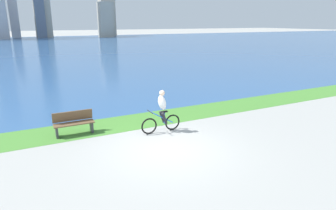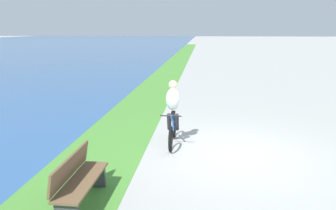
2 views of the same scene
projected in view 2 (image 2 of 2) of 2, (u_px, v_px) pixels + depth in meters
ground_plane at (235, 154)px, 7.59m from camera, size 300.00×300.00×0.00m
grass_strip_bayside at (106, 149)px, 7.92m from camera, size 120.00×2.02×0.01m
cyclist_lead at (173, 113)px, 8.09m from camera, size 1.66×0.52×1.69m
bench_near_path at (79, 181)px, 5.29m from camera, size 1.50×0.47×0.90m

